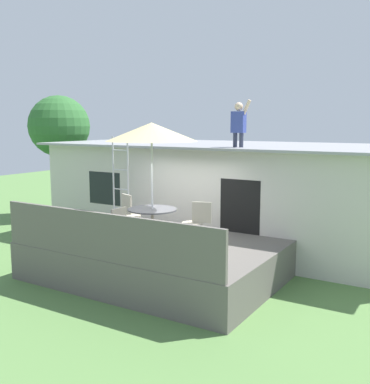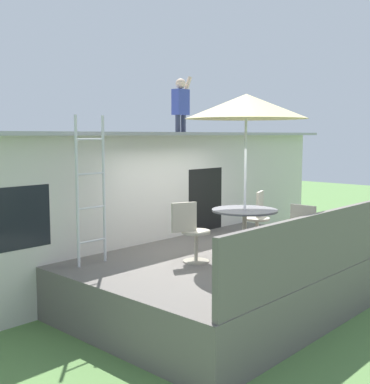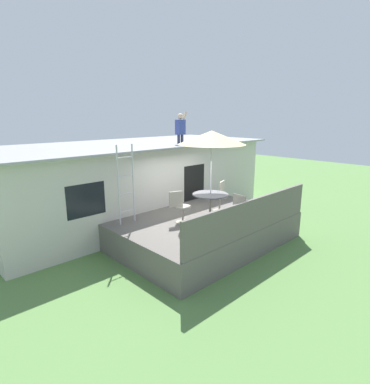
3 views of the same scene
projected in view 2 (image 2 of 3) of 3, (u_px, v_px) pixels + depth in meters
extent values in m
plane|color=#567F42|center=(231.00, 302.00, 8.17)|extent=(40.00, 40.00, 0.00)
cube|color=beige|center=(95.00, 200.00, 10.44)|extent=(10.00, 4.00, 2.70)
cube|color=#99999E|center=(93.00, 134.00, 10.29)|extent=(10.50, 4.50, 0.06)
cube|color=black|center=(15.00, 219.00, 6.98)|extent=(1.10, 0.03, 0.90)
cube|color=black|center=(205.00, 218.00, 10.03)|extent=(1.00, 0.03, 2.00)
cube|color=#605B56|center=(231.00, 278.00, 8.12)|extent=(5.17, 3.55, 0.80)
cube|color=#605B56|center=(332.00, 242.00, 6.86)|extent=(5.07, 0.08, 0.90)
cylinder|color=#A59E8C|center=(244.00, 255.00, 7.96)|extent=(0.48, 0.48, 0.03)
cylinder|color=#A59E8C|center=(244.00, 233.00, 7.92)|extent=(0.07, 0.07, 0.71)
cylinder|color=#4C4C51|center=(245.00, 210.00, 7.88)|extent=(1.04, 1.04, 0.03)
cylinder|color=silver|center=(245.00, 181.00, 7.82)|extent=(0.04, 0.04, 2.40)
cone|color=beige|center=(246.00, 106.00, 7.69)|extent=(1.90, 1.90, 0.38)
cylinder|color=silver|center=(77.00, 192.00, 7.15)|extent=(0.04, 0.04, 2.20)
cylinder|color=silver|center=(104.00, 189.00, 7.50)|extent=(0.04, 0.04, 2.20)
cylinder|color=silver|center=(92.00, 241.00, 7.41)|extent=(0.48, 0.03, 0.03)
cylinder|color=silver|center=(91.00, 208.00, 7.35)|extent=(0.48, 0.03, 0.03)
cylinder|color=silver|center=(91.00, 174.00, 7.30)|extent=(0.48, 0.03, 0.03)
cylinder|color=silver|center=(90.00, 139.00, 7.24)|extent=(0.48, 0.03, 0.03)
cylinder|color=#33384C|center=(178.00, 124.00, 9.84)|extent=(0.10, 0.10, 0.34)
cylinder|color=#33384C|center=(183.00, 124.00, 9.96)|extent=(0.10, 0.10, 0.34)
cube|color=#384799|center=(181.00, 102.00, 9.85)|extent=(0.32, 0.20, 0.50)
sphere|color=beige|center=(181.00, 84.00, 9.81)|extent=(0.20, 0.20, 0.20)
cylinder|color=beige|center=(187.00, 87.00, 9.95)|extent=(0.26, 0.08, 0.44)
cylinder|color=#A59E8C|center=(196.00, 261.00, 7.58)|extent=(0.40, 0.40, 0.02)
cylinder|color=#A59E8C|center=(196.00, 247.00, 7.56)|extent=(0.06, 0.06, 0.44)
cylinder|color=#A59E8C|center=(196.00, 232.00, 7.53)|extent=(0.44, 0.44, 0.04)
cube|color=#A59E8C|center=(184.00, 217.00, 7.42)|extent=(0.39, 0.18, 0.44)
cylinder|color=#A59E8C|center=(257.00, 244.00, 8.75)|extent=(0.40, 0.40, 0.02)
cylinder|color=#A59E8C|center=(257.00, 232.00, 8.72)|extent=(0.06, 0.06, 0.44)
cylinder|color=#A59E8C|center=(257.00, 219.00, 8.70)|extent=(0.44, 0.44, 0.04)
cube|color=#A59E8C|center=(260.00, 204.00, 8.85)|extent=(0.39, 0.18, 0.44)
cylinder|color=#A59E8C|center=(290.00, 265.00, 7.36)|extent=(0.40, 0.40, 0.02)
cylinder|color=#A59E8C|center=(290.00, 250.00, 7.34)|extent=(0.06, 0.06, 0.44)
cylinder|color=#A59E8C|center=(291.00, 235.00, 7.31)|extent=(0.44, 0.44, 0.04)
cube|color=#A59E8C|center=(303.00, 220.00, 7.15)|extent=(0.05, 0.40, 0.44)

